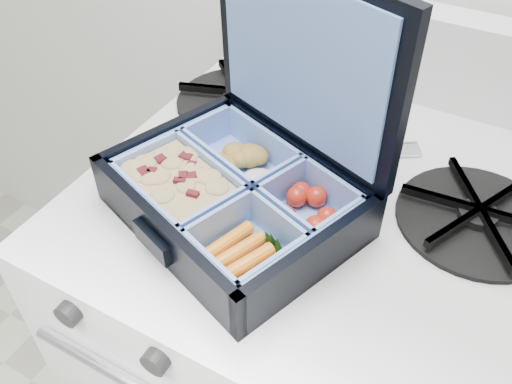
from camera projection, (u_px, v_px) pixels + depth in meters
The scene contains 5 objects.
stove at pixel (308, 361), 0.92m from camera, with size 0.54×0.54×0.81m, color silver, non-canonical shape.
bento_box at pixel (233, 197), 0.59m from camera, with size 0.25×0.20×0.06m, color black, non-canonical shape.
burner_grate at pixel (478, 213), 0.59m from camera, with size 0.18×0.18×0.03m, color black.
burner_grate_rear at pixel (240, 97), 0.76m from camera, with size 0.18×0.18×0.02m, color black.
fork at pixel (339, 154), 0.68m from camera, with size 0.02×0.19×0.01m, color silver, non-canonical shape.
Camera 1 is at (0.51, 1.25, 1.25)m, focal length 38.00 mm.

